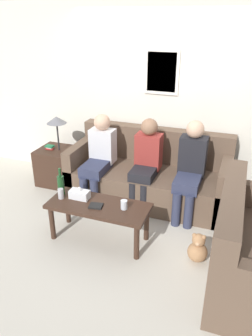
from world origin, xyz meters
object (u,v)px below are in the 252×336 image
(coffee_table, at_px, (99,210))
(teddy_bear, at_px, (198,249))
(person_left, at_px, (99,155))
(drinking_glass, at_px, (124,205))
(person_middle, at_px, (146,160))
(couch_main, at_px, (149,177))
(person_right, at_px, (190,166))
(wine_bottle, at_px, (61,185))

(coffee_table, xyz_separation_m, teddy_bear, (1.14, 0.01, -0.25))
(person_left, bearing_deg, coffee_table, -66.36)
(coffee_table, bearing_deg, person_left, 113.64)
(coffee_table, relative_size, person_left, 0.97)
(drinking_glass, relative_size, person_left, 0.09)
(person_middle, height_order, teddy_bear, person_middle)
(coffee_table, bearing_deg, teddy_bear, 0.69)
(person_middle, bearing_deg, person_left, -176.72)
(couch_main, bearing_deg, person_right, -19.40)
(person_right, bearing_deg, teddy_bear, -72.92)
(person_middle, bearing_deg, wine_bottle, -130.66)
(teddy_bear, bearing_deg, person_left, 149.44)
(person_left, distance_m, person_right, 1.26)
(drinking_glass, bearing_deg, person_right, 59.23)
(person_middle, bearing_deg, drinking_glass, -87.46)
(drinking_glass, relative_size, teddy_bear, 0.31)
(wine_bottle, bearing_deg, teddy_bear, -1.83)
(wine_bottle, relative_size, person_right, 0.27)
(person_left, xyz_separation_m, person_right, (1.26, 0.02, 0.02))
(person_right, height_order, teddy_bear, person_right)
(person_right, relative_size, teddy_bear, 3.66)
(couch_main, relative_size, teddy_bear, 6.50)
(wine_bottle, xyz_separation_m, teddy_bear, (1.65, -0.05, -0.45))
(teddy_bear, bearing_deg, coffee_table, -179.31)
(coffee_table, height_order, wine_bottle, wine_bottle)
(wine_bottle, distance_m, person_middle, 1.18)
(person_left, bearing_deg, person_right, 0.71)
(wine_bottle, height_order, person_middle, person_middle)
(drinking_glass, bearing_deg, person_middle, 92.54)
(couch_main, bearing_deg, teddy_bear, -52.33)
(couch_main, height_order, teddy_bear, couch_main)
(person_left, xyz_separation_m, person_middle, (0.66, 0.04, 0.01))
(drinking_glass, distance_m, person_right, 1.09)
(wine_bottle, bearing_deg, person_left, 83.01)
(person_left, distance_m, person_middle, 0.67)
(couch_main, height_order, person_left, person_left)
(couch_main, xyz_separation_m, coffee_table, (-0.26, -1.15, 0.07))
(person_middle, xyz_separation_m, teddy_bear, (0.88, -0.95, -0.52))
(person_left, relative_size, person_middle, 1.00)
(wine_bottle, distance_m, drinking_glass, 0.82)
(coffee_table, height_order, teddy_bear, coffee_table)
(person_middle, bearing_deg, couch_main, 89.44)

